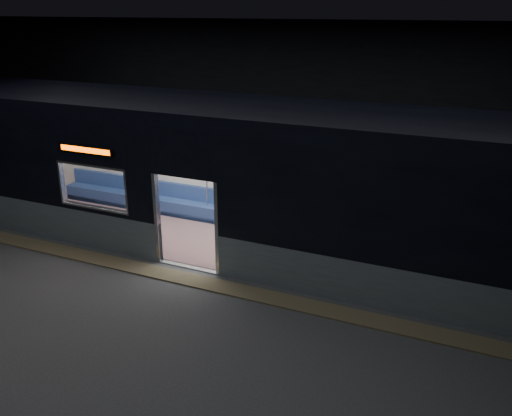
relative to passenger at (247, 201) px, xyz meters
The scene contains 7 objects.
station_floor 3.64m from the passenger, 93.93° to the right, with size 24.00×14.00×0.01m, color #47494C.
station_envelope 4.59m from the passenger, 93.93° to the right, with size 24.00×14.00×5.00m.
tactile_strip 3.10m from the passenger, 94.64° to the right, with size 22.80×0.50×0.03m, color #8C7F59.
metro_car 1.50m from the passenger, 103.69° to the right, with size 18.00×3.04×3.35m.
passenger is the anchor object (origin of this frame).
handbag 0.23m from the passenger, 97.21° to the right, with size 0.27×0.23×0.14m, color black.
transit_map 1.22m from the passenger, 18.54° to the left, with size 1.11×0.03×0.72m, color white.
Camera 1 is at (5.67, -8.00, 5.32)m, focal length 38.00 mm.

